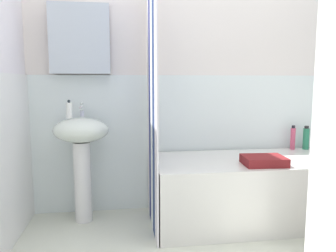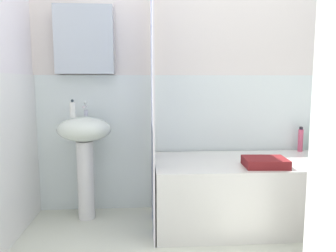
{
  "view_description": "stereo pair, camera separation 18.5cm",
  "coord_description": "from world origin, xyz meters",
  "px_view_note": "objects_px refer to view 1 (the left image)",
  "views": [
    {
      "loc": [
        -0.78,
        -1.66,
        1.14
      ],
      "look_at": [
        -0.42,
        0.8,
        0.81
      ],
      "focal_mm": 35.33,
      "sensor_mm": 36.0,
      "label": 1
    },
    {
      "loc": [
        -0.59,
        -1.68,
        1.14
      ],
      "look_at": [
        -0.42,
        0.8,
        0.81
      ],
      "focal_mm": 35.33,
      "sensor_mm": 36.0,
      "label": 2
    }
  ],
  "objects_px": {
    "bathtub": "(248,190)",
    "lotion_bottle": "(293,138)",
    "soap_dispenser": "(69,110)",
    "towel_folded": "(264,161)",
    "shampoo_bottle": "(306,138)",
    "sink": "(82,146)"
  },
  "relations": [
    {
      "from": "sink",
      "to": "shampoo_bottle",
      "type": "distance_m",
      "value": 2.02
    },
    {
      "from": "sink",
      "to": "lotion_bottle",
      "type": "distance_m",
      "value": 1.89
    },
    {
      "from": "soap_dispenser",
      "to": "bathtub",
      "type": "bearing_deg",
      "value": -6.45
    },
    {
      "from": "bathtub",
      "to": "towel_folded",
      "type": "xyz_separation_m",
      "value": [
        0.04,
        -0.21,
        0.29
      ]
    },
    {
      "from": "bathtub",
      "to": "lotion_bottle",
      "type": "bearing_deg",
      "value": 29.08
    },
    {
      "from": "lotion_bottle",
      "to": "bathtub",
      "type": "bearing_deg",
      "value": -150.92
    },
    {
      "from": "soap_dispenser",
      "to": "towel_folded",
      "type": "bearing_deg",
      "value": -14.14
    },
    {
      "from": "sink",
      "to": "towel_folded",
      "type": "bearing_deg",
      "value": -15.72
    },
    {
      "from": "soap_dispenser",
      "to": "towel_folded",
      "type": "relative_size",
      "value": 0.47
    },
    {
      "from": "soap_dispenser",
      "to": "lotion_bottle",
      "type": "height_order",
      "value": "soap_dispenser"
    },
    {
      "from": "sink",
      "to": "soap_dispenser",
      "type": "xyz_separation_m",
      "value": [
        -0.08,
        -0.02,
        0.29
      ]
    },
    {
      "from": "shampoo_bottle",
      "to": "sink",
      "type": "bearing_deg",
      "value": -176.79
    },
    {
      "from": "shampoo_bottle",
      "to": "towel_folded",
      "type": "relative_size",
      "value": 0.71
    },
    {
      "from": "lotion_bottle",
      "to": "towel_folded",
      "type": "height_order",
      "value": "lotion_bottle"
    },
    {
      "from": "soap_dispenser",
      "to": "lotion_bottle",
      "type": "relative_size",
      "value": 0.65
    },
    {
      "from": "soap_dispenser",
      "to": "bathtub",
      "type": "height_order",
      "value": "soap_dispenser"
    },
    {
      "from": "sink",
      "to": "towel_folded",
      "type": "relative_size",
      "value": 2.78
    },
    {
      "from": "shampoo_bottle",
      "to": "lotion_bottle",
      "type": "distance_m",
      "value": 0.13
    },
    {
      "from": "sink",
      "to": "towel_folded",
      "type": "distance_m",
      "value": 1.43
    },
    {
      "from": "bathtub",
      "to": "lotion_bottle",
      "type": "relative_size",
      "value": 6.92
    },
    {
      "from": "shampoo_bottle",
      "to": "lotion_bottle",
      "type": "relative_size",
      "value": 0.98
    },
    {
      "from": "towel_folded",
      "to": "lotion_bottle",
      "type": "bearing_deg",
      "value": 44.97
    }
  ]
}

